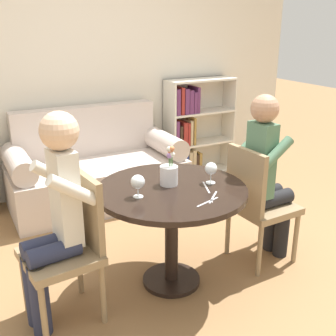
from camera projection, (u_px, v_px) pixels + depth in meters
ground_plane at (171, 281)px, 2.96m from camera, size 16.00×16.00×0.00m
back_wall at (76, 61)px, 4.17m from camera, size 5.20×0.05×2.70m
round_table at (172, 206)px, 2.76m from camera, size 0.98×0.98×0.71m
couch at (96, 172)px, 4.17m from camera, size 1.67×0.80×0.92m
bookshelf_right at (191, 130)px, 4.86m from camera, size 0.82×0.28×1.11m
chair_left at (71, 243)px, 2.48m from camera, size 0.46×0.46×0.90m
chair_right at (257, 201)px, 3.06m from camera, size 0.44×0.44×0.90m
person_left at (54, 216)px, 2.36m from camera, size 0.44×0.37×1.29m
person_right at (267, 176)px, 3.05m from camera, size 0.43×0.35×1.27m
wine_glass_left at (138, 183)px, 2.55m from camera, size 0.09×0.09×0.14m
wine_glass_right at (211, 169)px, 2.77m from camera, size 0.08×0.08×0.14m
flower_vase at (169, 173)px, 2.75m from camera, size 0.12×0.12×0.26m
knife_left_setting at (208, 202)px, 2.51m from camera, size 0.18×0.07×0.00m
fork_left_setting at (206, 187)px, 2.72m from camera, size 0.08×0.18×0.00m
knife_right_setting at (213, 197)px, 2.57m from camera, size 0.14×0.14×0.00m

